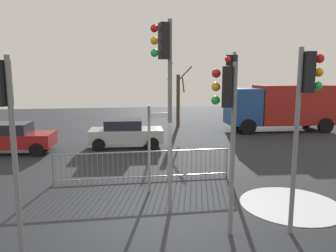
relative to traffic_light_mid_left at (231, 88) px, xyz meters
The scene contains 13 objects.
ground_plane 4.97m from the traffic_light_mid_left, 142.75° to the right, with size 60.00×60.00×0.00m, color #26282D.
traffic_light_mid_left is the anchor object (origin of this frame).
traffic_light_foreground_right 7.00m from the traffic_light_mid_left, 149.32° to the right, with size 0.53×0.39×4.13m.
traffic_light_rear_right 3.34m from the traffic_light_mid_left, 140.72° to the right, with size 0.56×0.35×5.15m.
traffic_light_mid_right 3.74m from the traffic_light_mid_left, 111.20° to the right, with size 0.54×0.38×4.03m.
traffic_light_rear_left 3.73m from the traffic_light_mid_left, 84.06° to the right, with size 0.57×0.35×4.36m.
direction_sign_post 3.29m from the traffic_light_mid_left, behind, with size 0.78×0.20×2.80m.
pedestrian_guard_railing 4.10m from the traffic_light_mid_left, 165.97° to the left, with size 6.30×0.08×1.07m.
car_silver_near 7.64m from the traffic_light_mid_left, 118.53° to the left, with size 3.90×2.13×1.47m.
car_red_far 10.98m from the traffic_light_mid_left, 146.85° to the left, with size 3.90×2.14×1.47m.
delivery_truck 12.20m from the traffic_light_mid_left, 54.24° to the left, with size 7.15×2.99×3.10m.
bare_tree_left 12.96m from the traffic_light_mid_left, 87.34° to the left, with size 1.87×1.54×4.75m.
snow_patch_kerb 4.10m from the traffic_light_mid_left, 62.07° to the right, with size 2.90×2.90×0.01m, color white.
Camera 1 is at (-0.80, -8.07, 3.73)m, focal length 33.98 mm.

